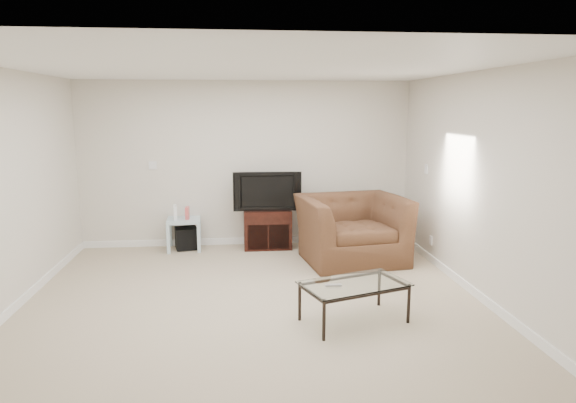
{
  "coord_description": "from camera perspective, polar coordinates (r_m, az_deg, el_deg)",
  "views": [
    {
      "loc": [
        -0.16,
        -5.3,
        2.1
      ],
      "look_at": [
        0.5,
        1.2,
        0.9
      ],
      "focal_mm": 32.0,
      "sensor_mm": 36.0,
      "label": 1
    }
  ],
  "objects": [
    {
      "name": "recliner",
      "position": [
        7.12,
        7.14,
        -1.83
      ],
      "size": [
        1.49,
        1.08,
        1.2
      ],
      "primitive_type": "imported",
      "rotation": [
        0.0,
        0.0,
        0.14
      ],
      "color": "brown",
      "rests_on": "floor"
    },
    {
      "name": "tv_stand",
      "position": [
        7.81,
        -2.32,
        -2.97
      ],
      "size": [
        0.71,
        0.49,
        0.59
      ],
      "primitive_type": null,
      "rotation": [
        0.0,
        0.0,
        0.0
      ],
      "color": "black",
      "rests_on": "floor"
    },
    {
      "name": "television",
      "position": [
        7.67,
        -2.34,
        1.25
      ],
      "size": [
        0.94,
        0.22,
        0.58
      ],
      "primitive_type": "imported",
      "rotation": [
        0.0,
        0.0,
        -0.03
      ],
      "color": "black",
      "rests_on": "tv_stand"
    },
    {
      "name": "floor",
      "position": [
        5.71,
        -3.84,
        -11.21
      ],
      "size": [
        5.0,
        5.0,
        0.0
      ],
      "primitive_type": "plane",
      "color": "tan",
      "rests_on": "ground"
    },
    {
      "name": "ceiling",
      "position": [
        5.32,
        -4.18,
        14.68
      ],
      "size": [
        5.0,
        5.0,
        0.0
      ],
      "primitive_type": "plane",
      "color": "white",
      "rests_on": "ground"
    },
    {
      "name": "wall_back",
      "position": [
        7.85,
        -4.61,
        4.15
      ],
      "size": [
        5.0,
        0.02,
        2.5
      ],
      "primitive_type": "cube",
      "color": "silver",
      "rests_on": "ground"
    },
    {
      "name": "side_table",
      "position": [
        7.85,
        -11.46,
        -3.57
      ],
      "size": [
        0.51,
        0.51,
        0.47
      ],
      "primitive_type": null,
      "rotation": [
        0.0,
        0.0,
        0.05
      ],
      "color": "silver",
      "rests_on": "floor"
    },
    {
      "name": "wall_right",
      "position": [
        6.0,
        20.62,
        1.58
      ],
      "size": [
        0.02,
        5.0,
        2.5
      ],
      "primitive_type": "cube",
      "color": "silver",
      "rests_on": "ground"
    },
    {
      "name": "remote",
      "position": [
        5.04,
        5.07,
        -9.26
      ],
      "size": [
        0.16,
        0.05,
        0.02
      ],
      "primitive_type": "cube",
      "rotation": [
        0.0,
        0.0,
        -0.02
      ],
      "color": "#B2B2B7",
      "rests_on": "coffee_table"
    },
    {
      "name": "subwoofer",
      "position": [
        7.89,
        -11.22,
        -4.01
      ],
      "size": [
        0.37,
        0.37,
        0.32
      ],
      "primitive_type": "cube",
      "rotation": [
        0.0,
        0.0,
        0.21
      ],
      "color": "black",
      "rests_on": "floor"
    },
    {
      "name": "game_case",
      "position": [
        7.76,
        -11.12,
        -1.26
      ],
      "size": [
        0.06,
        0.14,
        0.18
      ],
      "primitive_type": "cube",
      "rotation": [
        0.0,
        0.0,
        -0.05
      ],
      "color": "#CC4C4C",
      "rests_on": "side_table"
    },
    {
      "name": "wall_left",
      "position": [
        5.86,
        -29.25,
        0.72
      ],
      "size": [
        0.02,
        5.0,
        2.5
      ],
      "primitive_type": "cube",
      "color": "silver",
      "rests_on": "ground"
    },
    {
      "name": "game_console",
      "position": [
        7.76,
        -12.41,
        -1.19
      ],
      "size": [
        0.07,
        0.16,
        0.21
      ],
      "primitive_type": "cube",
      "rotation": [
        0.0,
        0.0,
        0.12
      ],
      "color": "white",
      "rests_on": "side_table"
    },
    {
      "name": "plate_right_switch",
      "position": [
        7.45,
        15.11,
        3.49
      ],
      "size": [
        0.02,
        0.09,
        0.13
      ],
      "primitive_type": "cube",
      "color": "white",
      "rests_on": "wall_right"
    },
    {
      "name": "plate_back",
      "position": [
        7.94,
        -14.79,
        3.91
      ],
      "size": [
        0.12,
        0.02,
        0.12
      ],
      "primitive_type": "cube",
      "color": "white",
      "rests_on": "wall_back"
    },
    {
      "name": "coffee_table",
      "position": [
        5.22,
        7.33,
        -11.06
      ],
      "size": [
        1.15,
        0.87,
        0.4
      ],
      "primitive_type": null,
      "rotation": [
        0.0,
        0.0,
        0.33
      ],
      "color": "black",
      "rests_on": "floor"
    },
    {
      "name": "dvd_player",
      "position": [
        7.73,
        -2.31,
        -1.61
      ],
      "size": [
        0.42,
        0.29,
        0.06
      ],
      "primitive_type": "cube",
      "rotation": [
        0.0,
        0.0,
        0.0
      ],
      "color": "black",
      "rests_on": "tv_stand"
    },
    {
      "name": "plate_right_outlet",
      "position": [
        7.34,
        15.59,
        -4.18
      ],
      "size": [
        0.02,
        0.08,
        0.12
      ],
      "primitive_type": "cube",
      "color": "white",
      "rests_on": "wall_right"
    }
  ]
}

